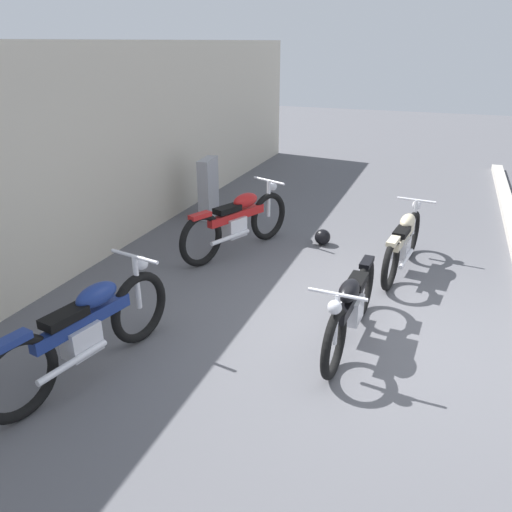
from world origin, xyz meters
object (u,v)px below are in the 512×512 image
at_px(helmet, 322,237).
at_px(motorcycle_blue, 86,330).
at_px(stone_marker, 208,188).
at_px(motorcycle_red, 238,221).
at_px(motorcycle_cream, 403,242).
at_px(motorcycle_black, 351,307).

height_order(helmet, motorcycle_blue, motorcycle_blue).
xyz_separation_m(stone_marker, motorcycle_red, (-1.36, -1.14, -0.06)).
relative_size(helmet, motorcycle_cream, 0.13).
xyz_separation_m(helmet, motorcycle_red, (-0.72, 1.15, 0.35)).
distance_m(stone_marker, motorcycle_black, 4.63).
xyz_separation_m(motorcycle_red, motorcycle_blue, (-3.38, 0.14, 0.00)).
bearing_deg(motorcycle_red, helmet, -35.68).
distance_m(motorcycle_red, motorcycle_blue, 3.38).
height_order(helmet, motorcycle_cream, motorcycle_cream).
height_order(motorcycle_red, motorcycle_blue, motorcycle_blue).
relative_size(stone_marker, motorcycle_red, 0.51).
height_order(motorcycle_black, motorcycle_red, motorcycle_red).
xyz_separation_m(helmet, motorcycle_blue, (-4.09, 1.29, 0.35)).
height_order(stone_marker, motorcycle_blue, stone_marker).
height_order(motorcycle_black, motorcycle_cream, motorcycle_black).
relative_size(stone_marker, motorcycle_blue, 0.49).
bearing_deg(motorcycle_blue, motorcycle_black, -46.64).
distance_m(helmet, motorcycle_cream, 1.42).
bearing_deg(motorcycle_red, motorcycle_cream, -64.41).
height_order(stone_marker, motorcycle_black, stone_marker).
bearing_deg(motorcycle_cream, motorcycle_black, 178.49).
distance_m(stone_marker, motorcycle_cream, 3.76).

